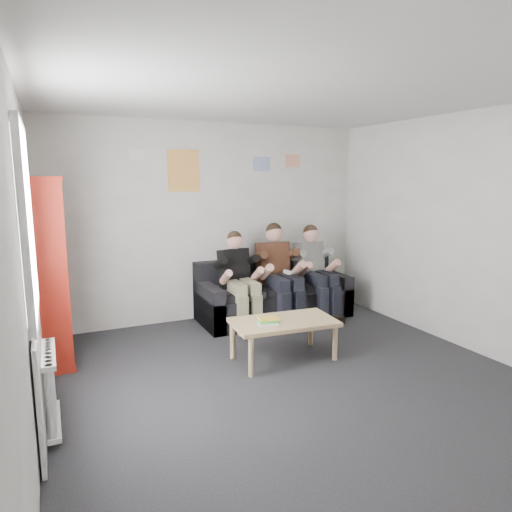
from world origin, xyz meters
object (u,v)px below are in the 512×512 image
at_px(coffee_table, 284,325).
at_px(bookshelf, 52,271).
at_px(person_left, 240,280).
at_px(person_middle, 280,274).
at_px(sofa, 273,297).
at_px(person_right, 316,272).

bearing_deg(coffee_table, bookshelf, 155.52).
distance_m(person_left, person_middle, 0.59).
bearing_deg(person_left, sofa, 9.26).
xyz_separation_m(sofa, person_left, (-0.59, -0.19, 0.34)).
height_order(bookshelf, person_right, bookshelf).
relative_size(coffee_table, person_left, 0.88).
height_order(bookshelf, person_left, bookshelf).
bearing_deg(person_right, bookshelf, 176.45).
xyz_separation_m(person_left, person_right, (1.17, -0.00, 0.01)).
height_order(coffee_table, person_left, person_left).
bearing_deg(sofa, person_right, -18.45).
distance_m(person_middle, person_right, 0.59).
distance_m(coffee_table, person_middle, 1.37).
bearing_deg(person_left, person_middle, -9.52).
bearing_deg(sofa, bookshelf, -172.06).
relative_size(sofa, person_left, 1.66).
bearing_deg(bookshelf, person_middle, 2.19).
height_order(coffee_table, person_right, person_right).
distance_m(bookshelf, coffee_table, 2.53).
bearing_deg(person_middle, person_right, 5.78).
xyz_separation_m(sofa, coffee_table, (-0.58, -1.41, 0.10)).
xyz_separation_m(bookshelf, coffee_table, (2.24, -1.02, -0.60)).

